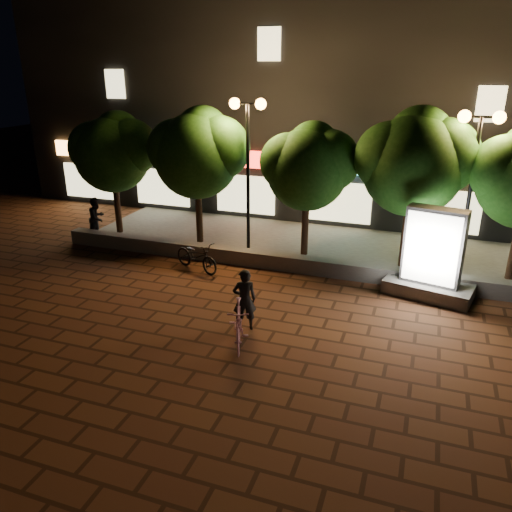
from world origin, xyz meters
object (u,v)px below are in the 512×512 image
at_px(street_lamp_right, 476,152).
at_px(tree_right, 416,159).
at_px(scooter_pink, 239,324).
at_px(scooter_parked, 197,256).
at_px(street_lamp_left, 248,137).
at_px(tree_mid, 309,164).
at_px(tree_left, 199,151).
at_px(pedestrian, 97,218).
at_px(tree_far_left, 114,150).
at_px(ad_kiosk, 432,261).
at_px(rider, 244,300).

bearing_deg(street_lamp_right, tree_right, 170.90).
relative_size(tree_right, scooter_pink, 2.92).
bearing_deg(scooter_parked, street_lamp_left, -1.52).
distance_m(street_lamp_right, scooter_parked, 8.94).
xyz_separation_m(tree_mid, tree_right, (3.31, 0.00, 0.35)).
bearing_deg(tree_mid, street_lamp_left, -172.69).
height_order(tree_left, street_lamp_left, street_lamp_left).
height_order(street_lamp_left, scooter_pink, street_lamp_left).
height_order(scooter_parked, pedestrian, pedestrian).
relative_size(tree_mid, scooter_parked, 2.42).
distance_m(scooter_pink, scooter_parked, 4.82).
bearing_deg(tree_far_left, ad_kiosk, -9.60).
height_order(tree_right, rider, tree_right).
relative_size(tree_right, scooter_parked, 2.73).
bearing_deg(tree_far_left, pedestrian, -111.15).
height_order(rider, pedestrian, pedestrian).
bearing_deg(tree_left, street_lamp_right, -1.68).
height_order(tree_right, street_lamp_right, tree_right).
xyz_separation_m(tree_far_left, pedestrian, (-0.37, -0.96, -2.42)).
distance_m(tree_left, rider, 7.24).
bearing_deg(scooter_parked, pedestrian, 95.08).
bearing_deg(tree_far_left, rider, -37.37).
distance_m(tree_mid, street_lamp_right, 5.00).
xyz_separation_m(street_lamp_right, rider, (-5.15, -5.31, -3.09)).
bearing_deg(ad_kiosk, tree_mid, 154.48).
bearing_deg(rider, street_lamp_right, -161.97).
distance_m(tree_right, scooter_pink, 7.76).
bearing_deg(ad_kiosk, scooter_parked, -175.99).
xyz_separation_m(tree_far_left, street_lamp_right, (12.45, -0.26, 0.60)).
xyz_separation_m(tree_right, scooter_parked, (-6.33, -2.46, -3.08)).
height_order(tree_left, scooter_parked, tree_left).
height_order(tree_left, street_lamp_right, street_lamp_right).
bearing_deg(pedestrian, scooter_pink, -124.78).
bearing_deg(scooter_parked, street_lamp_right, -52.31).
distance_m(tree_left, scooter_parked, 3.97).
xyz_separation_m(tree_left, scooter_pink, (3.91, -6.28, -2.92)).
distance_m(tree_far_left, tree_mid, 7.50).
bearing_deg(scooter_parked, tree_left, 43.87).
bearing_deg(rider, tree_far_left, -65.24).
height_order(ad_kiosk, pedestrian, ad_kiosk).
height_order(street_lamp_left, pedestrian, street_lamp_left).
distance_m(tree_mid, pedestrian, 8.27).
height_order(tree_left, pedestrian, tree_left).
bearing_deg(ad_kiosk, tree_far_left, 170.40).
relative_size(tree_left, scooter_pink, 2.82).
relative_size(tree_far_left, pedestrian, 2.93).
bearing_deg(tree_right, tree_left, -180.00).
distance_m(tree_left, ad_kiosk, 8.68).
bearing_deg(street_lamp_right, tree_mid, 176.96).
distance_m(street_lamp_left, scooter_pink, 7.24).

